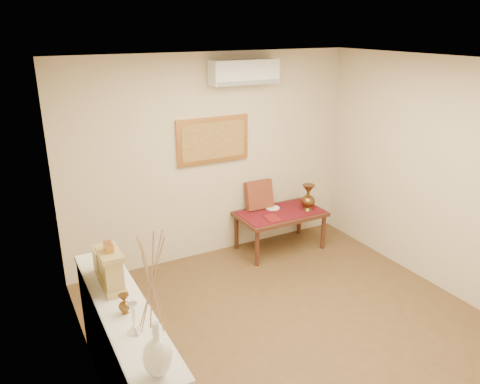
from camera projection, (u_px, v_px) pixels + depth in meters
floor at (309, 340)px, 4.74m from camera, size 4.50×4.50×0.00m
ceiling at (325, 65)px, 3.82m from camera, size 4.50×4.50×0.00m
wall_back at (213, 158)px, 6.14m from camera, size 4.00×0.02×2.70m
wall_left at (94, 268)px, 3.39m from camera, size 0.02×4.50×2.70m
wall_right at (462, 184)px, 5.17m from camera, size 0.02×4.50×2.70m
white_vase at (154, 309)px, 2.72m from camera, size 0.18×0.18×0.96m
candlestick at (133, 318)px, 3.24m from camera, size 0.11×0.11×0.24m
brass_urn_small at (124, 301)px, 3.47m from camera, size 0.09×0.09×0.20m
table_cloth at (280, 212)px, 6.49m from camera, size 1.14×0.59×0.01m
brass_urn_tall at (308, 195)px, 6.48m from camera, size 0.20×0.20×0.45m
plate at (273, 208)px, 6.61m from camera, size 0.20×0.20×0.01m
menu at (272, 218)px, 6.26m from camera, size 0.22×0.28×0.01m
cushion at (259, 195)px, 6.55m from camera, size 0.40×0.18×0.41m
display_ledge at (127, 357)px, 3.76m from camera, size 0.37×2.02×0.98m
mantel_clock at (111, 269)px, 3.77m from camera, size 0.17×0.36×0.41m
wooden_chest at (104, 261)px, 4.01m from camera, size 0.16×0.21×0.24m
low_table at (280, 217)px, 6.51m from camera, size 1.20×0.70×0.55m
painting at (213, 140)px, 6.04m from camera, size 1.00×0.06×0.60m
ac_unit at (244, 72)px, 5.84m from camera, size 0.90×0.25×0.30m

